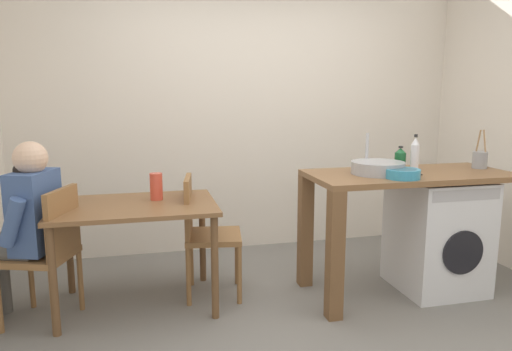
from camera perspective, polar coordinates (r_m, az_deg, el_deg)
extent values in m
plane|color=slate|center=(3.17, 5.49, -18.13)|extent=(5.46, 5.46, 0.00)
cube|color=silver|center=(4.49, -1.59, 8.17)|extent=(4.60, 0.10, 2.70)
cube|color=brown|center=(3.34, -14.52, -3.63)|extent=(1.10, 0.76, 0.03)
cylinder|color=brown|center=(3.19, -23.50, -11.80)|extent=(0.05, 0.05, 0.71)
cylinder|color=brown|center=(3.17, -5.04, -11.13)|extent=(0.05, 0.05, 0.71)
cylinder|color=brown|center=(3.80, -21.84, -8.17)|extent=(0.05, 0.05, 0.71)
cylinder|color=brown|center=(3.78, -6.56, -7.58)|extent=(0.05, 0.05, 0.71)
cube|color=olive|center=(3.39, -24.98, -8.90)|extent=(0.51, 0.51, 0.04)
cube|color=olive|center=(3.24, -22.52, -5.42)|extent=(0.16, 0.37, 0.45)
cylinder|color=olive|center=(3.70, -25.74, -11.09)|extent=(0.04, 0.04, 0.45)
cylinder|color=olive|center=(3.24, -23.50, -13.94)|extent=(0.04, 0.04, 0.45)
cylinder|color=olive|center=(3.53, -20.64, -11.73)|extent=(0.04, 0.04, 0.45)
cube|color=olive|center=(3.50, -5.19, -7.41)|extent=(0.46, 0.46, 0.04)
cube|color=olive|center=(3.44, -8.26, -3.87)|extent=(0.09, 0.38, 0.45)
cylinder|color=olive|center=(3.74, -2.33, -9.83)|extent=(0.04, 0.04, 0.45)
cylinder|color=olive|center=(3.41, -2.05, -11.88)|extent=(0.04, 0.04, 0.45)
cylinder|color=olive|center=(3.74, -7.93, -9.91)|extent=(0.04, 0.04, 0.45)
cylinder|color=olive|center=(3.41, -8.24, -11.96)|extent=(0.04, 0.04, 0.45)
cylinder|color=#595651|center=(3.72, -28.62, -11.25)|extent=(0.11, 0.11, 0.45)
cylinder|color=#595651|center=(3.40, -28.46, -8.25)|extent=(0.42, 0.26, 0.14)
cylinder|color=#595651|center=(3.54, -26.83, -7.41)|extent=(0.42, 0.26, 0.14)
cube|color=#3F598C|center=(3.31, -25.36, -3.97)|extent=(0.30, 0.39, 0.52)
cylinder|color=#3F598C|center=(3.15, -27.61, -5.07)|extent=(0.21, 0.15, 0.31)
cylinder|color=#3F598C|center=(3.50, -23.88, -3.38)|extent=(0.21, 0.15, 0.31)
sphere|color=beige|center=(3.25, -25.82, 1.95)|extent=(0.21, 0.21, 0.21)
sphere|color=black|center=(3.30, -26.60, 0.52)|extent=(0.12, 0.12, 0.12)
cube|color=brown|center=(3.62, 18.26, 0.03)|extent=(1.50, 0.68, 0.04)
cube|color=brown|center=(3.16, 9.62, -9.62)|extent=(0.10, 0.10, 0.88)
cube|color=brown|center=(3.67, 6.04, -6.73)|extent=(0.10, 0.10, 0.88)
cube|color=silver|center=(3.86, 21.21, -6.69)|extent=(0.60, 0.60, 0.86)
cylinder|color=black|center=(3.64, 23.92, -8.59)|extent=(0.32, 0.02, 0.32)
cube|color=#B2B2B7|center=(3.54, 24.32, -2.20)|extent=(0.54, 0.01, 0.08)
cylinder|color=#9EA0A5|center=(3.47, 14.64, 0.91)|extent=(0.38, 0.38, 0.09)
cylinder|color=#B2B2B7|center=(3.62, 13.36, 2.84)|extent=(0.02, 0.02, 0.28)
cylinder|color=#19592D|center=(3.72, 17.17, 1.69)|extent=(0.08, 0.08, 0.13)
cone|color=#19592D|center=(3.71, 17.23, 2.96)|extent=(0.08, 0.08, 0.04)
cylinder|color=#262626|center=(3.71, 17.25, 3.35)|extent=(0.03, 0.03, 0.01)
cylinder|color=silver|center=(3.69, 18.79, 2.07)|extent=(0.06, 0.06, 0.20)
cone|color=silver|center=(3.68, 18.90, 4.01)|extent=(0.06, 0.06, 0.05)
cylinder|color=#262626|center=(3.67, 18.93, 4.61)|extent=(0.02, 0.02, 0.02)
cylinder|color=teal|center=(3.34, 17.44, 0.22)|extent=(0.24, 0.24, 0.07)
cylinder|color=#1E546B|center=(3.34, 17.45, 0.49)|extent=(0.19, 0.19, 0.03)
cylinder|color=gray|center=(4.01, 25.63, 1.72)|extent=(0.11, 0.11, 0.13)
cylinder|color=#99724C|center=(3.99, 25.50, 3.79)|extent=(0.01, 0.04, 0.18)
cylinder|color=#99724C|center=(4.00, 26.12, 3.76)|extent=(0.01, 0.05, 0.18)
cylinder|color=#D84C38|center=(3.42, -12.07, -1.32)|extent=(0.09, 0.09, 0.19)
cube|color=#B2B2B7|center=(3.50, 18.44, 0.11)|extent=(0.15, 0.06, 0.01)
cube|color=#262628|center=(3.50, 18.44, 0.11)|extent=(0.15, 0.06, 0.01)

